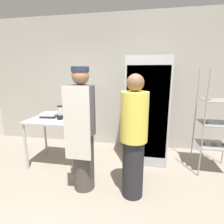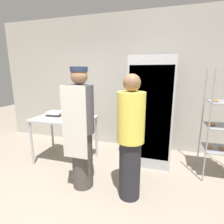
{
  "view_description": "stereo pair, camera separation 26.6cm",
  "coord_description": "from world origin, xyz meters",
  "views": [
    {
      "loc": [
        0.57,
        -1.76,
        1.69
      ],
      "look_at": [
        0.09,
        0.79,
        1.1
      ],
      "focal_mm": 28.0,
      "sensor_mm": 36.0,
      "label": 1
    },
    {
      "loc": [
        0.83,
        -1.7,
        1.69
      ],
      "look_at": [
        0.09,
        0.79,
        1.1
      ],
      "focal_mm": 28.0,
      "sensor_mm": 36.0,
      "label": 2
    }
  ],
  "objects": [
    {
      "name": "baking_rack",
      "position": [
        1.78,
        1.34,
        0.86
      ],
      "size": [
        0.57,
        0.53,
        1.75
      ],
      "color": "#93969B",
      "rests_on": "ground_plane"
    },
    {
      "name": "prep_counter",
      "position": [
        -0.93,
        1.08,
        0.77
      ],
      "size": [
        1.11,
        0.71,
        0.87
      ],
      "color": "#ADAFB5",
      "rests_on": "ground_plane"
    },
    {
      "name": "person_baker",
      "position": [
        -0.27,
        0.45,
        0.92
      ],
      "size": [
        0.37,
        0.39,
        1.77
      ],
      "color": "#47423D",
      "rests_on": "ground_plane"
    },
    {
      "name": "blender_pitcher",
      "position": [
        -0.9,
        1.07,
        0.98
      ],
      "size": [
        0.13,
        0.13,
        0.25
      ],
      "color": "black",
      "rests_on": "prep_counter"
    },
    {
      "name": "binder_stack",
      "position": [
        -1.19,
        1.18,
        0.91
      ],
      "size": [
        0.3,
        0.27,
        0.08
      ],
      "color": "#232328",
      "rests_on": "prep_counter"
    },
    {
      "name": "person_customer",
      "position": [
        0.45,
        0.42,
        0.86
      ],
      "size": [
        0.36,
        0.36,
        1.68
      ],
      "color": "#232328",
      "rests_on": "ground_plane"
    },
    {
      "name": "ground_plane",
      "position": [
        0.0,
        0.0,
        0.0
      ],
      "size": [
        14.0,
        14.0,
        0.0
      ],
      "primitive_type": "plane",
      "color": "gray"
    },
    {
      "name": "donut_box",
      "position": [
        -0.64,
        0.91,
        0.92
      ],
      "size": [
        0.26,
        0.24,
        0.28
      ],
      "color": "silver",
      "rests_on": "prep_counter"
    },
    {
      "name": "refrigerator",
      "position": [
        0.62,
        1.55,
        0.99
      ],
      "size": [
        0.78,
        0.71,
        1.97
      ],
      "color": "#ADAFB5",
      "rests_on": "ground_plane"
    },
    {
      "name": "back_wall",
      "position": [
        0.0,
        2.23,
        1.47
      ],
      "size": [
        6.4,
        0.12,
        2.94
      ],
      "primitive_type": "cube",
      "color": "#ADA89E",
      "rests_on": "ground_plane"
    }
  ]
}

